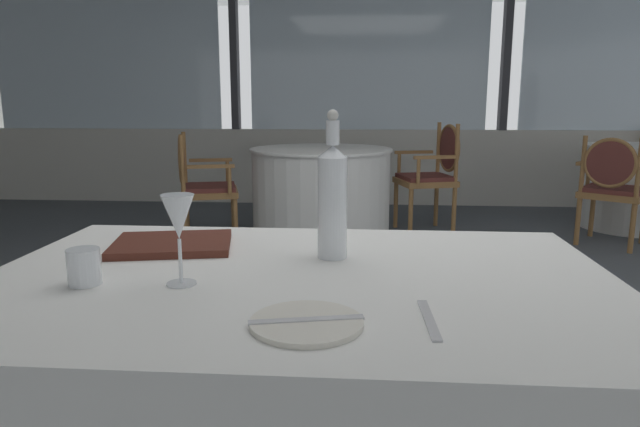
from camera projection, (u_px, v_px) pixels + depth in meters
name	position (u px, v px, depth m)	size (l,w,h in m)	color
ground_plane	(369.00, 367.00, 2.49)	(14.25, 14.25, 0.00)	#4C5156
window_wall_far	(367.00, 112.00, 6.31)	(9.57, 0.14, 2.60)	beige
foreground_table	(299.00, 427.00, 1.36)	(1.44, 0.96, 0.77)	white
side_plate	(307.00, 323.00, 0.99)	(0.20, 0.20, 0.01)	silver
butter_knife	(306.00, 320.00, 0.99)	(0.21, 0.02, 0.00)	silver
dinner_fork	(429.00, 319.00, 1.01)	(0.19, 0.02, 0.00)	silver
water_bottle	(332.00, 198.00, 1.40)	(0.07, 0.07, 0.37)	white
wine_glass	(178.00, 220.00, 1.19)	(0.07, 0.07, 0.20)	white
water_tumbler	(84.00, 267.00, 1.21)	(0.07, 0.07, 0.08)	white
menu_book	(172.00, 244.00, 1.52)	(0.31, 0.24, 0.02)	#512319
background_table_0	(321.00, 193.00, 4.86)	(1.22, 1.22, 0.77)	white
dining_chair_0_0	(435.00, 168.00, 5.02)	(0.57, 0.61, 0.97)	olive
dining_chair_0_1	(199.00, 179.00, 4.64)	(0.57, 0.61, 0.91)	olive
background_table_1	(637.00, 187.00, 5.20)	(1.00, 1.00, 0.77)	white
dining_chair_1_0	(612.00, 183.00, 4.48)	(0.66, 0.64, 0.89)	olive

